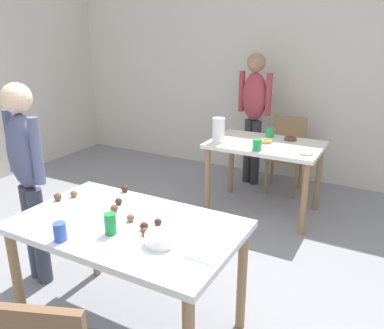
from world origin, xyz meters
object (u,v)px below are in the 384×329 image
(dining_table_near, at_px, (128,237))
(soda_can, at_px, (110,224))
(person_adult_far, at_px, (254,107))
(chair_far_table, at_px, (287,149))
(mixing_bowl, at_px, (161,239))
(person_girl_near, at_px, (27,169))
(pitcher_far, at_px, (219,130))
(dining_table_far, at_px, (265,153))

(dining_table_near, distance_m, soda_can, 0.21)
(dining_table_near, height_order, person_adult_far, person_adult_far)
(chair_far_table, bearing_deg, mixing_bowl, -87.81)
(person_adult_far, height_order, soda_can, person_adult_far)
(person_girl_near, height_order, person_adult_far, person_adult_far)
(mixing_bowl, height_order, soda_can, soda_can)
(person_girl_near, height_order, mixing_bowl, person_girl_near)
(chair_far_table, relative_size, pitcher_far, 3.53)
(person_adult_far, bearing_deg, chair_far_table, -0.70)
(dining_table_far, distance_m, person_adult_far, 0.89)
(dining_table_near, distance_m, person_girl_near, 0.98)
(chair_far_table, relative_size, soda_can, 7.13)
(dining_table_far, xyz_separation_m, pitcher_far, (-0.44, -0.19, 0.23))
(mixing_bowl, relative_size, pitcher_far, 0.68)
(person_girl_near, height_order, pitcher_far, person_girl_near)
(mixing_bowl, xyz_separation_m, pitcher_far, (-0.58, 1.97, 0.09))
(dining_table_far, bearing_deg, person_adult_far, 118.60)
(person_adult_far, bearing_deg, dining_table_far, -61.40)
(dining_table_near, height_order, soda_can, soda_can)
(dining_table_near, relative_size, mixing_bowl, 7.90)
(person_girl_near, relative_size, mixing_bowl, 8.93)
(dining_table_far, xyz_separation_m, person_girl_near, (-1.10, -1.96, 0.25))
(person_adult_far, relative_size, soda_can, 13.00)
(chair_far_table, bearing_deg, person_adult_far, 179.30)
(dining_table_far, distance_m, pitcher_far, 0.53)
(mixing_bowl, bearing_deg, pitcher_far, 106.44)
(person_adult_far, relative_size, pitcher_far, 6.43)
(dining_table_near, bearing_deg, mixing_bowl, -18.73)
(person_adult_far, distance_m, soda_can, 2.95)
(chair_far_table, relative_size, person_adult_far, 0.55)
(person_girl_near, bearing_deg, chair_far_table, 67.09)
(person_girl_near, relative_size, soda_can, 12.28)
(dining_table_far, xyz_separation_m, soda_can, (-0.16, -2.20, 0.17))
(mixing_bowl, xyz_separation_m, soda_can, (-0.30, -0.04, 0.03))
(dining_table_far, height_order, pitcher_far, pitcher_far)
(dining_table_near, bearing_deg, dining_table_far, 85.58)
(dining_table_near, xyz_separation_m, chair_far_table, (0.19, 2.79, -0.16))
(person_girl_near, bearing_deg, mixing_bowl, -9.12)
(chair_far_table, relative_size, mixing_bowl, 5.19)
(chair_far_table, bearing_deg, dining_table_far, -92.68)
(person_girl_near, bearing_deg, dining_table_far, 60.67)
(dining_table_near, xyz_separation_m, pitcher_far, (-0.28, 1.87, 0.22))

